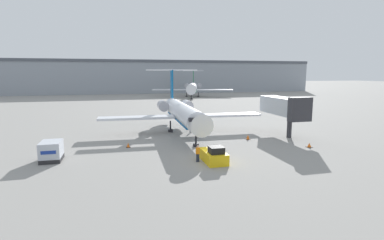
{
  "coord_description": "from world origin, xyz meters",
  "views": [
    {
      "loc": [
        -9.96,
        -29.64,
        9.49
      ],
      "look_at": [
        0.0,
        8.86,
        3.27
      ],
      "focal_mm": 28.0,
      "sensor_mm": 36.0,
      "label": 1
    }
  ],
  "objects_px": {
    "pushback_tug": "(214,156)",
    "airplane_parked_far_left": "(192,88)",
    "traffic_cone_right": "(248,137)",
    "traffic_cone_mid": "(309,145)",
    "worker_near_tug": "(198,153)",
    "airplane_main": "(182,112)",
    "luggage_cart": "(51,151)",
    "traffic_cone_left": "(128,145)",
    "jet_bridge": "(284,107)"
  },
  "relations": [
    {
      "from": "pushback_tug",
      "to": "airplane_parked_far_left",
      "type": "bearing_deg",
      "value": 76.88
    },
    {
      "from": "pushback_tug",
      "to": "airplane_parked_far_left",
      "type": "relative_size",
      "value": 0.13
    },
    {
      "from": "traffic_cone_right",
      "to": "traffic_cone_mid",
      "type": "distance_m",
      "value": 8.48
    },
    {
      "from": "worker_near_tug",
      "to": "traffic_cone_mid",
      "type": "xyz_separation_m",
      "value": [
        15.74,
        2.58,
        -0.68
      ]
    },
    {
      "from": "traffic_cone_mid",
      "to": "pushback_tug",
      "type": "bearing_deg",
      "value": -167.84
    },
    {
      "from": "airplane_main",
      "to": "luggage_cart",
      "type": "relative_size",
      "value": 8.68
    },
    {
      "from": "pushback_tug",
      "to": "traffic_cone_left",
      "type": "bearing_deg",
      "value": 134.35
    },
    {
      "from": "worker_near_tug",
      "to": "traffic_cone_right",
      "type": "relative_size",
      "value": 2.57
    },
    {
      "from": "worker_near_tug",
      "to": "traffic_cone_right",
      "type": "distance_m",
      "value": 13.39
    },
    {
      "from": "airplane_parked_far_left",
      "to": "pushback_tug",
      "type": "bearing_deg",
      "value": -103.12
    },
    {
      "from": "traffic_cone_mid",
      "to": "airplane_main",
      "type": "bearing_deg",
      "value": 134.37
    },
    {
      "from": "worker_near_tug",
      "to": "traffic_cone_left",
      "type": "xyz_separation_m",
      "value": [
        -6.99,
        8.39,
        -0.67
      ]
    },
    {
      "from": "pushback_tug",
      "to": "luggage_cart",
      "type": "relative_size",
      "value": 1.36
    },
    {
      "from": "traffic_cone_left",
      "to": "jet_bridge",
      "type": "xyz_separation_m",
      "value": [
        23.54,
        1.89,
        4.14
      ]
    },
    {
      "from": "airplane_main",
      "to": "pushback_tug",
      "type": "height_order",
      "value": "airplane_main"
    },
    {
      "from": "traffic_cone_mid",
      "to": "traffic_cone_right",
      "type": "bearing_deg",
      "value": 132.3
    },
    {
      "from": "airplane_main",
      "to": "luggage_cart",
      "type": "xyz_separation_m",
      "value": [
        -17.39,
        -12.17,
        -2.27
      ]
    },
    {
      "from": "pushback_tug",
      "to": "worker_near_tug",
      "type": "height_order",
      "value": "pushback_tug"
    },
    {
      "from": "airplane_main",
      "to": "traffic_cone_left",
      "type": "bearing_deg",
      "value": -137.52
    },
    {
      "from": "pushback_tug",
      "to": "traffic_cone_left",
      "type": "distance_m",
      "value": 12.38
    },
    {
      "from": "traffic_cone_left",
      "to": "traffic_cone_right",
      "type": "bearing_deg",
      "value": 1.55
    },
    {
      "from": "airplane_main",
      "to": "luggage_cart",
      "type": "distance_m",
      "value": 21.35
    },
    {
      "from": "jet_bridge",
      "to": "traffic_cone_left",
      "type": "bearing_deg",
      "value": -175.41
    },
    {
      "from": "traffic_cone_right",
      "to": "luggage_cart",
      "type": "bearing_deg",
      "value": -170.18
    },
    {
      "from": "traffic_cone_mid",
      "to": "worker_near_tug",
      "type": "bearing_deg",
      "value": -170.69
    },
    {
      "from": "pushback_tug",
      "to": "airplane_parked_far_left",
      "type": "distance_m",
      "value": 90.05
    },
    {
      "from": "traffic_cone_mid",
      "to": "jet_bridge",
      "type": "height_order",
      "value": "jet_bridge"
    },
    {
      "from": "worker_near_tug",
      "to": "traffic_cone_mid",
      "type": "bearing_deg",
      "value": 9.31
    },
    {
      "from": "airplane_main",
      "to": "traffic_cone_mid",
      "type": "relative_size",
      "value": 38.45
    },
    {
      "from": "traffic_cone_left",
      "to": "luggage_cart",
      "type": "bearing_deg",
      "value": -154.89
    },
    {
      "from": "pushback_tug",
      "to": "traffic_cone_mid",
      "type": "height_order",
      "value": "pushback_tug"
    },
    {
      "from": "traffic_cone_left",
      "to": "airplane_parked_far_left",
      "type": "height_order",
      "value": "airplane_parked_far_left"
    },
    {
      "from": "jet_bridge",
      "to": "pushback_tug",
      "type": "bearing_deg",
      "value": -144.21
    },
    {
      "from": "luggage_cart",
      "to": "traffic_cone_right",
      "type": "xyz_separation_m",
      "value": [
        25.43,
        4.4,
        -0.73
      ]
    },
    {
      "from": "luggage_cart",
      "to": "airplane_parked_far_left",
      "type": "xyz_separation_m",
      "value": [
        37.47,
        82.74,
        2.64
      ]
    },
    {
      "from": "traffic_cone_left",
      "to": "airplane_main",
      "type": "bearing_deg",
      "value": 42.48
    },
    {
      "from": "airplane_main",
      "to": "airplane_parked_far_left",
      "type": "height_order",
      "value": "airplane_parked_far_left"
    },
    {
      "from": "luggage_cart",
      "to": "traffic_cone_left",
      "type": "xyz_separation_m",
      "value": [
        8.4,
        3.94,
        -0.78
      ]
    },
    {
      "from": "airplane_main",
      "to": "traffic_cone_right",
      "type": "xyz_separation_m",
      "value": [
        8.03,
        -7.77,
        -3.0
      ]
    },
    {
      "from": "worker_near_tug",
      "to": "traffic_cone_left",
      "type": "relative_size",
      "value": 2.94
    },
    {
      "from": "pushback_tug",
      "to": "luggage_cart",
      "type": "bearing_deg",
      "value": 163.93
    },
    {
      "from": "pushback_tug",
      "to": "traffic_cone_mid",
      "type": "bearing_deg",
      "value": 12.16
    },
    {
      "from": "airplane_main",
      "to": "pushback_tug",
      "type": "distance_m",
      "value": 17.29
    },
    {
      "from": "pushback_tug",
      "to": "traffic_cone_left",
      "type": "relative_size",
      "value": 6.6
    },
    {
      "from": "traffic_cone_left",
      "to": "traffic_cone_mid",
      "type": "relative_size",
      "value": 0.91
    },
    {
      "from": "traffic_cone_left",
      "to": "jet_bridge",
      "type": "height_order",
      "value": "jet_bridge"
    },
    {
      "from": "traffic_cone_mid",
      "to": "airplane_parked_far_left",
      "type": "relative_size",
      "value": 0.02
    },
    {
      "from": "airplane_main",
      "to": "traffic_cone_mid",
      "type": "distance_m",
      "value": 19.89
    },
    {
      "from": "pushback_tug",
      "to": "luggage_cart",
      "type": "distance_m",
      "value": 17.74
    },
    {
      "from": "worker_near_tug",
      "to": "traffic_cone_left",
      "type": "distance_m",
      "value": 10.94
    }
  ]
}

